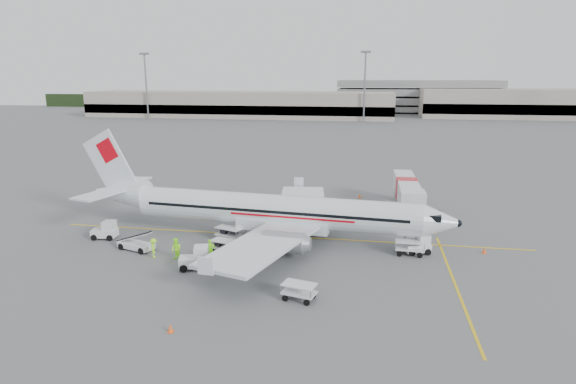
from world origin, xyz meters
name	(u,v)px	position (x,y,z in m)	size (l,w,h in m)	color
ground	(284,236)	(0.00, 0.00, 0.00)	(360.00, 360.00, 0.00)	#56595B
stripe_lead	(284,236)	(0.00, 0.00, 0.01)	(44.00, 0.20, 0.01)	yellow
stripe_cross	(454,282)	(14.00, -8.00, 0.01)	(0.20, 20.00, 0.01)	yellow
terminal_west	(240,104)	(-40.00, 130.00, 4.50)	(110.00, 22.00, 9.00)	gray
terminal_east	(550,104)	(70.00, 145.00, 5.00)	(90.00, 26.00, 10.00)	gray
parking_garage	(417,95)	(25.00, 160.00, 7.00)	(62.00, 24.00, 14.00)	slate
treeline	(355,103)	(0.00, 175.00, 3.00)	(300.00, 3.00, 6.00)	black
mast_west	(146,87)	(-70.00, 118.00, 11.00)	(3.20, 1.20, 22.00)	slate
mast_center	(365,87)	(5.00, 118.00, 11.00)	(3.20, 1.20, 22.00)	slate
aircraft	(275,189)	(-0.69, -0.91, 4.71)	(34.19, 26.80, 9.43)	silver
jet_bridge	(406,196)	(11.62, 10.22, 1.90)	(2.71, 14.47, 3.80)	silver
belt_loader	(136,237)	(-11.95, -5.62, 1.15)	(4.25, 1.59, 2.30)	silver
tug_fore	(417,244)	(11.82, -2.35, 0.82)	(2.11, 1.21, 1.63)	silver
tug_mid	(194,258)	(-5.50, -8.75, 0.91)	(2.34, 1.34, 1.81)	silver
tug_aft	(104,230)	(-16.21, -3.38, 0.85)	(2.19, 1.26, 1.69)	silver
cart_loaded_a	(224,246)	(-4.30, -5.03, 0.56)	(2.15, 1.27, 1.12)	silver
cart_loaded_b	(230,234)	(-4.64, -2.00, 0.65)	(2.49, 1.47, 1.30)	silver
cart_empty_a	(299,292)	(3.29, -12.68, 0.58)	(2.22, 1.31, 1.16)	silver
cart_empty_b	(410,248)	(11.16, -2.81, 0.61)	(2.35, 1.39, 1.23)	silver
cone_nose	(484,250)	(17.44, -1.39, 0.29)	(0.35, 0.35, 0.57)	#F65717
cone_port	(360,195)	(6.52, 16.02, 0.30)	(0.37, 0.37, 0.61)	#F65717
cone_stbd	(170,328)	(-3.51, -18.10, 0.28)	(0.35, 0.35, 0.57)	#F65717
crew_a	(255,232)	(-2.43, -1.50, 0.83)	(0.61, 0.40, 1.66)	#95EF21
crew_b	(176,249)	(-7.61, -7.26, 0.92)	(0.89, 0.69, 1.83)	#95EF21
crew_c	(154,248)	(-9.66, -7.04, 0.82)	(1.06, 0.61, 1.64)	#95EF21
crew_d	(210,250)	(-4.86, -6.86, 0.89)	(1.04, 0.43, 1.78)	#95EF21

